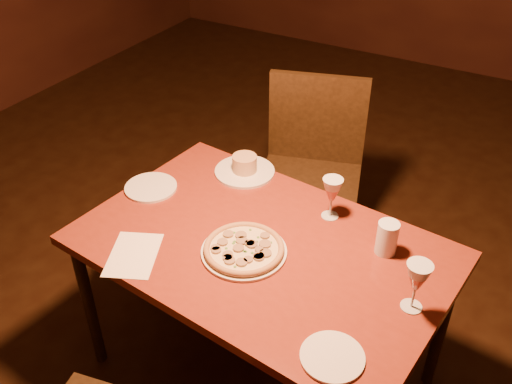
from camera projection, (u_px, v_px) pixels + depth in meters
The scene contains 10 objects.
dining_table at pixel (262, 257), 2.00m from camera, with size 1.34×0.95×0.68m.
chair_far at pixel (311, 169), 2.63m from camera, with size 0.56×0.56×0.93m.
pizza_plate at pixel (244, 249), 1.92m from camera, with size 0.29×0.29×0.03m.
ramekin_saucer at pixel (245, 167), 2.32m from camera, with size 0.25×0.25×0.08m.
wine_glass_far at pixel (331, 198), 2.05m from camera, with size 0.07×0.07×0.16m, color #B9564D, non-canonical shape.
wine_glass_right at pixel (416, 287), 1.68m from camera, with size 0.08×0.08×0.17m, color #B9564D, non-canonical shape.
water_tumbler at pixel (387, 238), 1.90m from camera, with size 0.07×0.07×0.12m, color silver.
side_plate_left at pixel (151, 187), 2.24m from camera, with size 0.20×0.20×0.01m, color silver.
side_plate_near at pixel (332, 357), 1.57m from camera, with size 0.18×0.18×0.01m, color silver.
menu_card at pixel (134, 255), 1.92m from camera, with size 0.16×0.23×0.00m, color white.
Camera 1 is at (0.54, -1.33, 1.96)m, focal length 40.00 mm.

